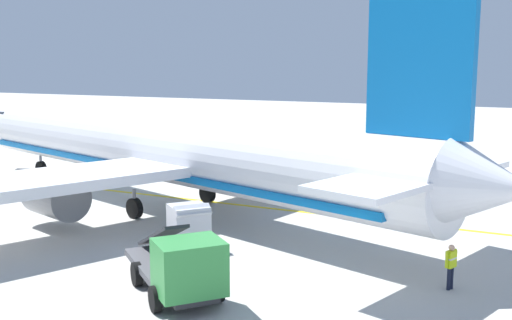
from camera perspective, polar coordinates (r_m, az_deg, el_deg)
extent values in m
cylinder|color=white|center=(35.94, -9.23, 1.28)|extent=(14.59, 35.44, 3.80)
cone|color=white|center=(52.46, -22.04, 3.14)|extent=(4.17, 3.39, 3.61)
cone|color=white|center=(23.62, 20.91, -2.23)|extent=(4.05, 4.03, 3.23)
cube|color=#192333|center=(50.40, -21.06, 3.96)|extent=(3.81, 3.27, 0.60)
cube|color=white|center=(29.66, -20.99, -2.14)|extent=(16.58, 10.84, 0.50)
cylinder|color=slate|center=(32.68, -17.91, -3.13)|extent=(3.07, 3.72, 2.20)
cube|color=white|center=(40.80, 2.80, 1.36)|extent=(16.64, 7.96, 0.50)
cylinder|color=slate|center=(40.22, -1.71, -0.48)|extent=(3.07, 3.72, 2.20)
cube|color=#0C66B2|center=(24.56, 14.79, 9.62)|extent=(1.68, 4.30, 6.50)
cube|color=white|center=(24.94, 14.35, -1.34)|extent=(10.88, 6.22, 0.24)
cube|color=#0C66B2|center=(36.09, -9.18, -0.36)|extent=(13.31, 31.96, 0.36)
cylinder|color=black|center=(47.89, -19.09, -0.76)|extent=(0.67, 1.15, 1.10)
cylinder|color=gray|center=(47.77, -19.14, 0.19)|extent=(0.20, 0.20, 0.50)
cylinder|color=black|center=(33.77, -11.08, -4.36)|extent=(0.67, 1.15, 1.10)
cylinder|color=gray|center=(33.60, -11.12, -3.03)|extent=(0.20, 0.20, 0.50)
cylinder|color=black|center=(36.93, -4.48, -3.07)|extent=(0.67, 1.15, 1.10)
cylinder|color=gray|center=(36.77, -4.50, -1.85)|extent=(0.20, 0.20, 0.50)
cube|color=#338C3F|center=(21.12, -6.14, -9.72)|extent=(2.84, 2.80, 1.80)
cube|color=#192333|center=(20.24, -5.42, -9.47)|extent=(1.46, 1.25, 0.94)
cube|color=#4C4C51|center=(24.08, -8.31, -9.34)|extent=(4.37, 4.60, 0.24)
cube|color=#2D2D33|center=(24.16, -8.63, -6.85)|extent=(3.46, 3.86, 1.83)
cube|color=#262628|center=(23.32, -7.70, -10.46)|extent=(5.03, 5.55, 0.16)
cylinder|color=black|center=(22.07, -3.56, -11.73)|extent=(0.80, 0.87, 0.90)
cylinder|color=black|center=(21.46, -9.21, -12.45)|extent=(0.80, 0.87, 0.90)
cylinder|color=black|center=(24.46, -5.78, -9.66)|extent=(0.80, 0.87, 0.90)
cylinder|color=black|center=(23.92, -10.88, -10.22)|extent=(0.80, 0.87, 0.90)
cube|color=#333338|center=(28.22, -6.16, -7.75)|extent=(2.51, 2.51, 0.30)
cube|color=silver|center=(27.96, -6.19, -5.82)|extent=(2.23, 2.23, 1.66)
cube|color=silver|center=(27.28, -5.84, -4.71)|extent=(1.65, 1.51, 0.57)
cylinder|color=#191E33|center=(24.14, 17.25, -10.36)|extent=(0.14, 0.14, 0.84)
cylinder|color=#191E33|center=(24.29, 17.48, -10.26)|extent=(0.14, 0.14, 0.84)
cube|color=#CCE519|center=(23.99, 17.44, -8.65)|extent=(0.49, 0.38, 0.63)
cube|color=silver|center=(23.98, 17.45, -8.58)|extent=(0.50, 0.39, 0.06)
sphere|color=tan|center=(23.87, 17.49, -7.67)|extent=(0.23, 0.23, 0.23)
cylinder|color=#CCE519|center=(23.76, 17.10, -8.73)|extent=(0.09, 0.09, 0.60)
cylinder|color=#CCE519|center=(24.20, 17.79, -8.43)|extent=(0.09, 0.09, 0.60)
cube|color=yellow|center=(35.98, -0.43, -4.26)|extent=(0.30, 60.00, 0.01)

